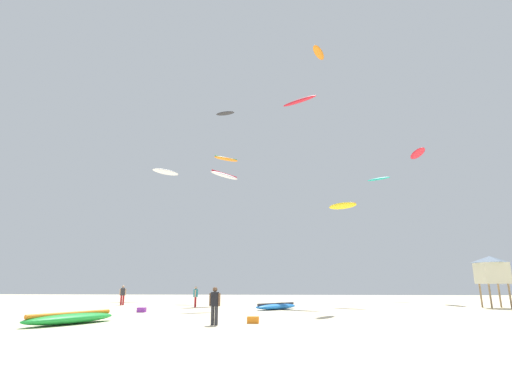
{
  "coord_description": "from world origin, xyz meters",
  "views": [
    {
      "loc": [
        2.3,
        -12.99,
        1.81
      ],
      "look_at": [
        0.0,
        15.97,
        9.0
      ],
      "focal_mm": 26.4,
      "sensor_mm": 36.0,
      "label": 1
    }
  ],
  "objects_px": {
    "kite_grounded_mid": "(276,306)",
    "cooler_box": "(142,310)",
    "person_midground": "(196,295)",
    "gear_bag": "(253,320)",
    "kite_aloft_0": "(166,172)",
    "kite_aloft_7": "(299,101)",
    "person_left": "(123,294)",
    "kite_aloft_4": "(225,175)",
    "person_foreground": "(215,303)",
    "lifeguard_tower": "(491,269)",
    "kite_aloft_6": "(343,206)",
    "kite_grounded_near": "(71,318)",
    "kite_aloft_8": "(379,179)",
    "kite_aloft_5": "(319,53)",
    "kite_aloft_1": "(226,159)",
    "kite_aloft_2": "(418,154)",
    "kite_aloft_3": "(225,113)"
  },
  "relations": [
    {
      "from": "person_left",
      "to": "lifeguard_tower",
      "type": "bearing_deg",
      "value": -107.16
    },
    {
      "from": "person_left",
      "to": "cooler_box",
      "type": "bearing_deg",
      "value": -163.2
    },
    {
      "from": "kite_aloft_8",
      "to": "person_midground",
      "type": "bearing_deg",
      "value": -137.9
    },
    {
      "from": "gear_bag",
      "to": "kite_aloft_6",
      "type": "relative_size",
      "value": 0.2
    },
    {
      "from": "gear_bag",
      "to": "kite_aloft_0",
      "type": "bearing_deg",
      "value": 116.6
    },
    {
      "from": "kite_grounded_mid",
      "to": "kite_aloft_0",
      "type": "height_order",
      "value": "kite_aloft_0"
    },
    {
      "from": "person_left",
      "to": "kite_aloft_3",
      "type": "xyz_separation_m",
      "value": [
        7.21,
        12.05,
        23.69
      ]
    },
    {
      "from": "lifeguard_tower",
      "to": "kite_aloft_6",
      "type": "distance_m",
      "value": 13.13
    },
    {
      "from": "person_left",
      "to": "cooler_box",
      "type": "relative_size",
      "value": 3.16
    },
    {
      "from": "cooler_box",
      "to": "kite_aloft_1",
      "type": "height_order",
      "value": "kite_aloft_1"
    },
    {
      "from": "cooler_box",
      "to": "kite_aloft_7",
      "type": "bearing_deg",
      "value": 48.06
    },
    {
      "from": "kite_grounded_mid",
      "to": "kite_aloft_0",
      "type": "relative_size",
      "value": 1.06
    },
    {
      "from": "kite_aloft_3",
      "to": "kite_aloft_8",
      "type": "distance_m",
      "value": 22.93
    },
    {
      "from": "kite_aloft_0",
      "to": "person_foreground",
      "type": "bearing_deg",
      "value": -66.88
    },
    {
      "from": "person_midground",
      "to": "gear_bag",
      "type": "height_order",
      "value": "person_midground"
    },
    {
      "from": "kite_grounded_near",
      "to": "kite_aloft_7",
      "type": "bearing_deg",
      "value": 60.09
    },
    {
      "from": "kite_aloft_0",
      "to": "kite_aloft_2",
      "type": "height_order",
      "value": "kite_aloft_2"
    },
    {
      "from": "person_midground",
      "to": "person_foreground",
      "type": "bearing_deg",
      "value": 99.79
    },
    {
      "from": "kite_aloft_7",
      "to": "lifeguard_tower",
      "type": "bearing_deg",
      "value": -21.49
    },
    {
      "from": "person_foreground",
      "to": "kite_grounded_near",
      "type": "relative_size",
      "value": 0.36
    },
    {
      "from": "kite_aloft_1",
      "to": "kite_aloft_7",
      "type": "bearing_deg",
      "value": 47.34
    },
    {
      "from": "kite_aloft_0",
      "to": "kite_aloft_7",
      "type": "xyz_separation_m",
      "value": [
        18.07,
        -9.15,
        5.18
      ]
    },
    {
      "from": "kite_aloft_1",
      "to": "person_foreground",
      "type": "bearing_deg",
      "value": -82.33
    },
    {
      "from": "person_left",
      "to": "kite_aloft_4",
      "type": "bearing_deg",
      "value": -86.02
    },
    {
      "from": "person_midground",
      "to": "kite_aloft_2",
      "type": "distance_m",
      "value": 31.21
    },
    {
      "from": "cooler_box",
      "to": "kite_grounded_near",
      "type": "bearing_deg",
      "value": -92.83
    },
    {
      "from": "kite_aloft_6",
      "to": "kite_aloft_8",
      "type": "height_order",
      "value": "kite_aloft_8"
    },
    {
      "from": "person_foreground",
      "to": "kite_aloft_8",
      "type": "relative_size",
      "value": 0.54
    },
    {
      "from": "kite_grounded_mid",
      "to": "kite_aloft_8",
      "type": "relative_size",
      "value": 1.21
    },
    {
      "from": "kite_aloft_4",
      "to": "kite_aloft_6",
      "type": "distance_m",
      "value": 12.69
    },
    {
      "from": "cooler_box",
      "to": "kite_aloft_7",
      "type": "distance_m",
      "value": 28.02
    },
    {
      "from": "kite_grounded_mid",
      "to": "cooler_box",
      "type": "relative_size",
      "value": 6.85
    },
    {
      "from": "person_foreground",
      "to": "kite_aloft_7",
      "type": "height_order",
      "value": "kite_aloft_7"
    },
    {
      "from": "kite_aloft_4",
      "to": "kite_grounded_mid",
      "type": "bearing_deg",
      "value": -56.15
    },
    {
      "from": "kite_aloft_6",
      "to": "kite_aloft_7",
      "type": "relative_size",
      "value": 0.64
    },
    {
      "from": "person_foreground",
      "to": "kite_aloft_2",
      "type": "height_order",
      "value": "kite_aloft_2"
    },
    {
      "from": "kite_aloft_6",
      "to": "cooler_box",
      "type": "bearing_deg",
      "value": -148.96
    },
    {
      "from": "cooler_box",
      "to": "kite_aloft_3",
      "type": "xyz_separation_m",
      "value": [
        1.9,
        21.03,
        24.56
      ]
    },
    {
      "from": "cooler_box",
      "to": "kite_aloft_8",
      "type": "xyz_separation_m",
      "value": [
        22.75,
        24.76,
        15.78
      ]
    },
    {
      "from": "person_left",
      "to": "kite_aloft_6",
      "type": "relative_size",
      "value": 0.64
    },
    {
      "from": "person_foreground",
      "to": "kite_aloft_0",
      "type": "xyz_separation_m",
      "value": [
        -12.87,
        30.14,
        15.85
      ]
    },
    {
      "from": "person_midground",
      "to": "kite_grounded_mid",
      "type": "height_order",
      "value": "person_midground"
    },
    {
      "from": "kite_grounded_mid",
      "to": "kite_aloft_0",
      "type": "bearing_deg",
      "value": 129.66
    },
    {
      "from": "kite_grounded_near",
      "to": "lifeguard_tower",
      "type": "distance_m",
      "value": 31.21
    },
    {
      "from": "person_midground",
      "to": "kite_aloft_5",
      "type": "height_order",
      "value": "kite_aloft_5"
    },
    {
      "from": "person_midground",
      "to": "cooler_box",
      "type": "relative_size",
      "value": 3.0
    },
    {
      "from": "kite_grounded_near",
      "to": "kite_aloft_1",
      "type": "relative_size",
      "value": 2.11
    },
    {
      "from": "person_foreground",
      "to": "kite_aloft_7",
      "type": "xyz_separation_m",
      "value": [
        5.2,
        21.0,
        21.02
      ]
    },
    {
      "from": "kite_aloft_0",
      "to": "kite_aloft_4",
      "type": "bearing_deg",
      "value": -46.32
    },
    {
      "from": "person_foreground",
      "to": "kite_grounded_near",
      "type": "height_order",
      "value": "person_foreground"
    }
  ]
}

